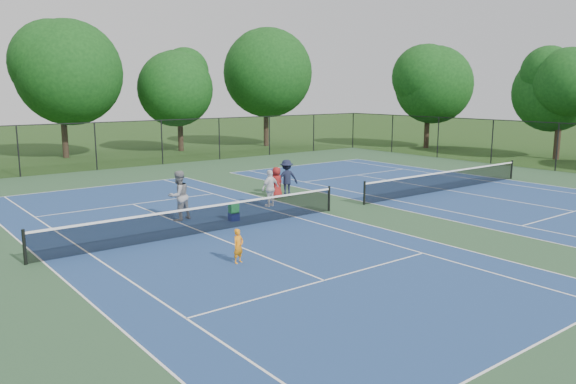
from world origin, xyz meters
TOP-DOWN VIEW (x-y plane):
  - ground at (0.00, 0.00)m, footprint 140.00×140.00m
  - court_pad at (0.00, 0.00)m, footprint 36.00×36.00m
  - tennis_court_left at (-7.00, 0.00)m, footprint 12.00×23.83m
  - tennis_court_right at (7.00, 0.00)m, footprint 12.00×23.83m
  - perimeter_fence at (0.00, 0.00)m, footprint 36.08×36.08m
  - tree_back_b at (-4.00, 26.00)m, footprint 7.60×7.60m
  - tree_back_c at (5.00, 25.00)m, footprint 6.00×6.00m
  - tree_back_d at (13.00, 24.00)m, footprint 7.80×7.80m
  - tree_side_e at (23.00, 14.00)m, footprint 6.60×6.60m
  - tree_side_f at (24.00, 3.00)m, footprint 5.80×5.80m
  - child_player at (-7.95, -3.67)m, footprint 0.43×0.33m
  - instructor at (-6.77, 2.38)m, footprint 1.09×0.94m
  - bystander_a at (-2.42, 2.30)m, footprint 1.00×0.53m
  - bystander_b at (-0.38, 3.76)m, footprint 1.28×0.97m
  - bystander_c at (-1.03, 3.70)m, footprint 0.77×0.56m
  - ball_crate at (-5.14, 1.00)m, footprint 0.39×0.34m
  - ball_hopper at (-5.14, 1.00)m, footprint 0.36×0.31m

SIDE VIEW (x-z plane):
  - ground at x=0.00m, z-range 0.00..0.00m
  - court_pad at x=0.00m, z-range 0.00..0.01m
  - tennis_court_left at x=-7.00m, z-range -0.44..0.63m
  - tennis_court_right at x=7.00m, z-range -0.44..0.63m
  - ball_crate at x=-5.14m, z-range 0.00..0.32m
  - ball_hopper at x=-5.14m, z-range 0.32..0.70m
  - child_player at x=-7.95m, z-range 0.00..1.04m
  - bystander_c at x=-1.03m, z-range 0.00..1.47m
  - bystander_a at x=-2.42m, z-range 0.00..1.63m
  - bystander_b at x=-0.38m, z-range 0.00..1.76m
  - instructor at x=-6.77m, z-range 0.00..1.95m
  - perimeter_fence at x=0.00m, z-range 0.09..3.11m
  - tree_side_f at x=24.00m, z-range 1.19..9.31m
  - tree_back_c at x=5.00m, z-range 1.28..9.68m
  - tree_side_e at x=23.00m, z-range 1.37..10.25m
  - tree_back_b at x=-4.00m, z-range 1.58..11.61m
  - tree_back_d at x=13.00m, z-range 1.64..12.01m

